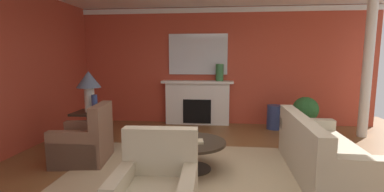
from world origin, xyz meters
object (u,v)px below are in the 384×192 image
at_px(armchair_near_window, 85,143).
at_px(vase_mantel_right, 220,73).
at_px(table_lamp, 89,83).
at_px(fireplace, 197,104).
at_px(side_table, 91,127).
at_px(vase_on_side_table, 95,104).
at_px(vase_tall_corner, 274,117).
at_px(sofa, 322,155).
at_px(mantel_mirror, 198,54).
at_px(potted_plant, 305,112).
at_px(coffee_table, 193,149).

xyz_separation_m(armchair_near_window, vase_mantel_right, (2.14, 2.73, 1.02)).
bearing_deg(vase_mantel_right, table_lamp, -138.63).
height_order(fireplace, side_table, fireplace).
bearing_deg(vase_on_side_table, vase_mantel_right, 44.86).
bearing_deg(vase_tall_corner, table_lamp, -153.53).
distance_m(sofa, vase_on_side_table, 3.81).
bearing_deg(mantel_mirror, potted_plant, -17.57).
distance_m(fireplace, vase_on_side_table, 2.81).
distance_m(mantel_mirror, armchair_near_window, 3.62).
distance_m(mantel_mirror, side_table, 3.19).
bearing_deg(fireplace, vase_mantel_right, -5.11).
xyz_separation_m(side_table, potted_plant, (4.27, 1.47, 0.09)).
distance_m(fireplace, coffee_table, 2.94).
bearing_deg(mantel_mirror, fireplace, -90.00).
distance_m(sofa, side_table, 3.94).
xyz_separation_m(mantel_mirror, sofa, (2.05, -3.03, -1.47)).
relative_size(vase_on_side_table, vase_tall_corner, 0.58).
xyz_separation_m(sofa, vase_tall_corner, (-0.19, 2.61, -0.01)).
bearing_deg(vase_on_side_table, armchair_near_window, -83.42).
distance_m(armchair_near_window, potted_plant, 4.58).
bearing_deg(coffee_table, armchair_near_window, 174.99).
bearing_deg(side_table, armchair_near_window, -72.03).
xyz_separation_m(sofa, vase_on_side_table, (-3.71, 0.67, 0.57)).
bearing_deg(vase_tall_corner, vase_mantel_right, 169.19).
xyz_separation_m(vase_mantel_right, vase_tall_corner, (1.31, -0.25, -1.04)).
xyz_separation_m(fireplace, potted_plant, (2.46, -0.66, -0.04)).
bearing_deg(vase_on_side_table, potted_plant, 21.08).
bearing_deg(table_lamp, vase_on_side_table, -38.66).
distance_m(mantel_mirror, potted_plant, 2.88).
bearing_deg(sofa, mantel_mirror, 124.08).
bearing_deg(coffee_table, potted_plant, 44.97).
distance_m(side_table, vase_on_side_table, 0.50).
distance_m(side_table, vase_tall_corner, 4.10).
height_order(mantel_mirror, potted_plant, mantel_mirror).
xyz_separation_m(sofa, potted_plant, (0.41, 2.25, 0.19)).
relative_size(sofa, vase_tall_corner, 3.70).
distance_m(mantel_mirror, sofa, 3.95).
bearing_deg(vase_tall_corner, coffee_table, -122.48).
bearing_deg(armchair_near_window, vase_tall_corner, 35.64).
relative_size(armchair_near_window, vase_tall_corner, 1.66).
distance_m(sofa, coffee_table, 1.87).
bearing_deg(coffee_table, table_lamp, 157.92).
distance_m(armchair_near_window, side_table, 0.69).
relative_size(fireplace, vase_mantel_right, 4.29).
distance_m(sofa, vase_tall_corner, 2.62).
distance_m(vase_mantel_right, vase_tall_corner, 1.69).
distance_m(fireplace, table_lamp, 2.87).
bearing_deg(table_lamp, sofa, -11.55).
xyz_separation_m(armchair_near_window, coffee_table, (1.78, -0.16, 0.03)).
bearing_deg(mantel_mirror, vase_on_side_table, -125.00).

